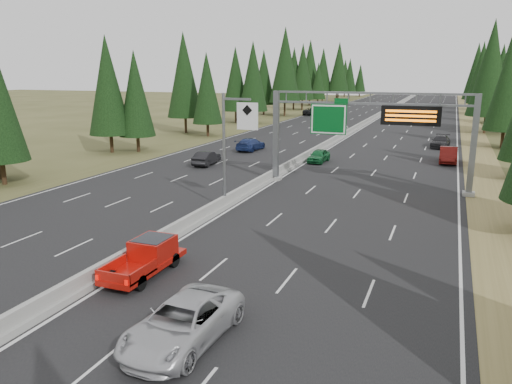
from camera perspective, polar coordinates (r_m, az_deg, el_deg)
road at (r=87.72m, az=11.77°, el=7.17°), size 32.00×260.00×0.08m
shoulder_right at (r=86.59m, az=23.51°, el=6.25°), size 3.60×260.00×0.06m
shoulder_left at (r=92.34m, az=0.73°, el=7.76°), size 3.60×260.00×0.06m
median_barrier at (r=87.68m, az=11.78°, el=7.42°), size 0.70×260.00×0.85m
sign_gantry at (r=41.47m, az=13.62°, el=7.42°), size 16.75×0.98×7.80m
hov_sign_pole at (r=34.26m, az=-2.82°, el=5.63°), size 2.80×0.50×8.00m
tree_row_left at (r=82.46m, az=-5.19°, el=13.41°), size 11.95×239.74×18.61m
silver_minivan at (r=18.40m, az=-8.36°, el=-14.52°), size 2.85×5.69×1.55m
red_pickup at (r=24.52m, az=-12.16°, el=-7.01°), size 1.77×4.95×1.61m
car_ahead_green at (r=53.43m, az=7.20°, el=4.14°), size 1.85×4.12×1.38m
car_ahead_dkred at (r=56.42m, az=21.13°, el=3.97°), size 1.78×5.01×1.65m
car_ahead_dkgrey at (r=67.63m, az=20.34°, el=5.43°), size 2.48×5.22×1.47m
car_ahead_white at (r=115.61m, az=19.00°, el=8.59°), size 2.43×5.12×1.41m
car_ahead_far at (r=123.94m, az=17.20°, el=9.07°), size 2.09×4.85×1.63m
car_onc_near at (r=51.66m, az=-5.67°, el=3.89°), size 1.81×4.44×1.43m
car_onc_blue at (r=61.05m, az=-0.64°, el=5.48°), size 2.38×5.26×1.50m
car_onc_white at (r=80.15m, az=9.76°, el=7.27°), size 2.22×4.76×1.58m
car_onc_far at (r=112.11m, az=6.33°, el=9.15°), size 2.70×5.73×1.58m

